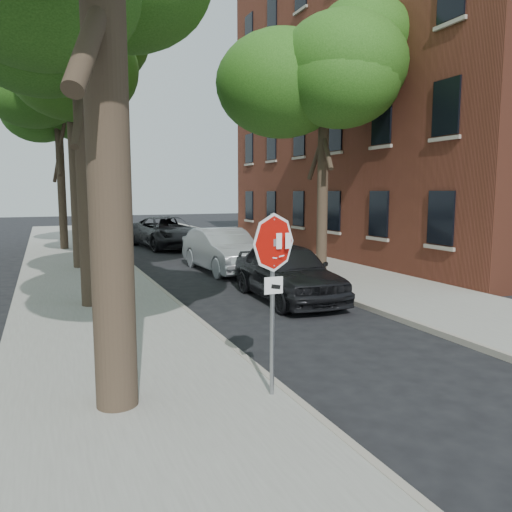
{
  "coord_description": "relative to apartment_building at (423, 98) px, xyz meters",
  "views": [
    {
      "loc": [
        -3.6,
        -6.24,
        3.02
      ],
      "look_at": [
        -0.67,
        0.65,
        2.05
      ],
      "focal_mm": 35.0,
      "sensor_mm": 36.0,
      "label": 1
    }
  ],
  "objects": [
    {
      "name": "ground",
      "position": [
        -14.0,
        -14.0,
        -7.65
      ],
      "size": [
        120.0,
        120.0,
        0.0
      ],
      "primitive_type": "plane",
      "color": "black",
      "rests_on": "ground"
    },
    {
      "name": "sidewalk_left",
      "position": [
        -16.5,
        -2.0,
        -7.59
      ],
      "size": [
        4.0,
        55.0,
        0.12
      ],
      "primitive_type": "cube",
      "color": "gray",
      "rests_on": "ground"
    },
    {
      "name": "sidewalk_right",
      "position": [
        -8.0,
        -2.0,
        -7.59
      ],
      "size": [
        4.0,
        55.0,
        0.12
      ],
      "primitive_type": "cube",
      "color": "gray",
      "rests_on": "ground"
    },
    {
      "name": "curb_left",
      "position": [
        -14.45,
        -2.0,
        -7.59
      ],
      "size": [
        0.12,
        55.0,
        0.13
      ],
      "primitive_type": "cube",
      "color": "#9E9384",
      "rests_on": "ground"
    },
    {
      "name": "curb_right",
      "position": [
        -10.05,
        -2.0,
        -7.59
      ],
      "size": [
        0.12,
        55.0,
        0.13
      ],
      "primitive_type": "cube",
      "color": "#9E9384",
      "rests_on": "ground"
    },
    {
      "name": "apartment_building",
      "position": [
        0.0,
        0.0,
        0.0
      ],
      "size": [
        12.2,
        20.2,
        15.3
      ],
      "color": "brown",
      "rests_on": "ground"
    },
    {
      "name": "stop_sign",
      "position": [
        -14.7,
        -14.03,
        -5.71
      ],
      "size": [
        0.76,
        0.34,
        2.61
      ],
      "color": "gray",
      "rests_on": "sidewalk_left"
    },
    {
      "name": "tree_mid_a",
      "position": [
        -16.62,
        -6.88,
        -0.05
      ],
      "size": [
        5.59,
        5.19,
        9.84
      ],
      "color": "black",
      "rests_on": "sidewalk_left"
    },
    {
      "name": "tree_mid_b",
      "position": [
        -16.42,
        0.12,
        0.34
      ],
      "size": [
        5.88,
        5.46,
        10.36
      ],
      "color": "black",
      "rests_on": "sidewalk_left"
    },
    {
      "name": "tree_far",
      "position": [
        -16.72,
        7.11,
        -0.44
      ],
      "size": [
        5.29,
        4.91,
        9.33
      ],
      "color": "black",
      "rests_on": "sidewalk_left"
    },
    {
      "name": "tree_right",
      "position": [
        -8.02,
        -3.89,
        -0.44
      ],
      "size": [
        5.29,
        4.91,
        9.33
      ],
      "color": "black",
      "rests_on": "sidewalk_right"
    },
    {
      "name": "car_a",
      "position": [
        -11.4,
        -7.92,
        -6.84
      ],
      "size": [
        2.13,
        4.83,
        1.62
      ],
      "primitive_type": "imported",
      "rotation": [
        0.0,
        0.0,
        -0.05
      ],
      "color": "black",
      "rests_on": "ground"
    },
    {
      "name": "car_b",
      "position": [
        -11.4,
        -2.49,
        -6.84
      ],
      "size": [
        1.95,
        5.03,
        1.64
      ],
      "primitive_type": "imported",
      "rotation": [
        0.0,
        0.0,
        0.04
      ],
      "color": "#A6A9AE",
      "rests_on": "ground"
    },
    {
      "name": "car_d",
      "position": [
        -11.51,
        6.34,
        -6.81
      ],
      "size": [
        3.53,
        6.36,
        1.68
      ],
      "primitive_type": "imported",
      "rotation": [
        0.0,
        0.0,
        0.13
      ],
      "color": "black",
      "rests_on": "ground"
    }
  ]
}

